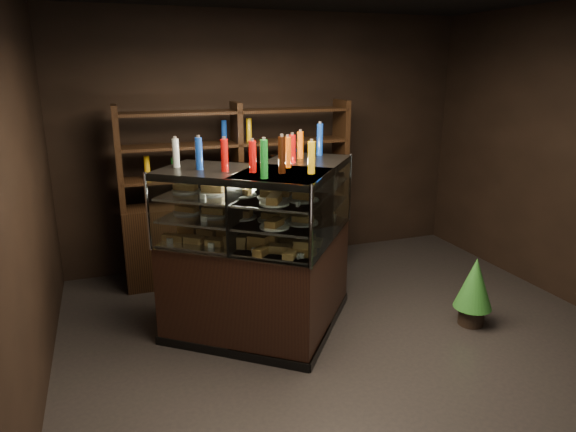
% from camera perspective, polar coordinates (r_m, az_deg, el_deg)
% --- Properties ---
extents(ground, '(5.00, 5.00, 0.00)m').
position_cam_1_polar(ground, '(4.64, 8.01, -14.66)').
color(ground, black).
rests_on(ground, ground).
extents(room_shell, '(5.02, 5.02, 3.01)m').
position_cam_1_polar(room_shell, '(4.01, 9.11, 9.92)').
color(room_shell, black).
rests_on(room_shell, ground).
extents(display_case, '(2.00, 1.56, 1.56)m').
position_cam_1_polar(display_case, '(4.66, -1.99, -7.17)').
color(display_case, black).
rests_on(display_case, ground).
extents(food_display, '(1.56, 1.11, 0.47)m').
position_cam_1_polar(food_display, '(4.44, -2.05, 0.62)').
color(food_display, '#CA9248').
rests_on(food_display, display_case).
extents(bottles_top, '(1.38, 0.97, 0.30)m').
position_cam_1_polar(bottles_top, '(4.33, -2.16, 7.21)').
color(bottles_top, '#B20C0A').
rests_on(bottles_top, display_case).
extents(potted_conifer, '(0.35, 0.35, 0.76)m').
position_cam_1_polar(potted_conifer, '(5.14, 20.05, -6.92)').
color(potted_conifer, black).
rests_on(potted_conifer, ground).
extents(back_shelving, '(2.59, 0.45, 2.00)m').
position_cam_1_polar(back_shelving, '(5.98, -5.44, -0.99)').
color(back_shelving, black).
rests_on(back_shelving, ground).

